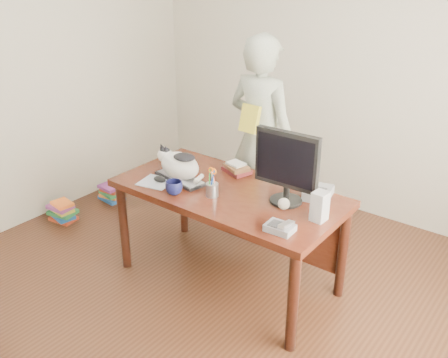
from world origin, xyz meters
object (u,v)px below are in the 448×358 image
cat (178,164)px  speaker (320,206)px  monitor (287,164)px  baseball (284,204)px  book_pile_b (111,193)px  person (261,137)px  calculator (318,193)px  desk (235,204)px  book_stack (237,168)px  phone (280,227)px  keyboard (180,178)px  mouse (160,179)px  pen_cup (212,188)px  book_pile_a (62,212)px  coffee_mug (174,188)px

cat → speaker: bearing=14.3°
monitor → baseball: (0.04, -0.08, -0.24)m
baseball → book_pile_b: size_ratio=0.30×
speaker → person: person is taller
calculator → book_pile_b: size_ratio=0.96×
desk → book_stack: 0.30m
baseball → book_pile_b: 2.32m
phone → book_stack: 0.89m
baseball → cat: bearing=-175.5°
keyboard → mouse: size_ratio=3.89×
speaker → person: size_ratio=0.11×
desk → person: size_ratio=0.94×
person → book_pile_b: 1.71m
pen_cup → baseball: size_ratio=2.78×
book_stack → person: (-0.14, 0.53, 0.07)m
book_pile_a → book_pile_b: bearing=86.9°
speaker → book_stack: 0.88m
book_pile_b → calculator: bearing=-1.8°
desk → coffee_mug: size_ratio=13.59×
monitor → coffee_mug: 0.78m
monitor → pen_cup: bearing=-156.0°
coffee_mug → calculator: bearing=34.6°
book_pile_a → book_stack: bearing=16.3°
calculator → mouse: bearing=-166.5°
keyboard → calculator: calculator is taller
coffee_mug → phone: 0.84m
book_pile_a → book_pile_b: (0.03, 0.55, -0.02)m
cat → baseball: size_ratio=5.38×
calculator → book_pile_a: calculator is taller
desk → mouse: bearing=-149.0°
coffee_mug → baseball: size_ratio=1.54×
cat → calculator: (0.93, 0.36, -0.09)m
cat → coffee_mug: bearing=-45.3°
monitor → phone: bearing=-64.4°
baseball → person: person is taller
desk → baseball: baseball is taller
book_pile_a → person: bearing=34.1°
calculator → keyboard: bearing=-170.6°
keyboard → speaker: 1.08m
mouse → book_pile_a: bearing=167.8°
monitor → phone: monitor is taller
mouse → calculator: bearing=13.1°
desk → mouse: size_ratio=14.20×
desk → phone: 0.69m
mouse → person: 1.03m
monitor → book_pile_b: bearing=170.6°
book_pile_b → coffee_mug: bearing=-23.1°
pen_cup → person: person is taller
coffee_mug → book_pile_b: size_ratio=0.46×
pen_cup → speaker: bearing=11.1°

